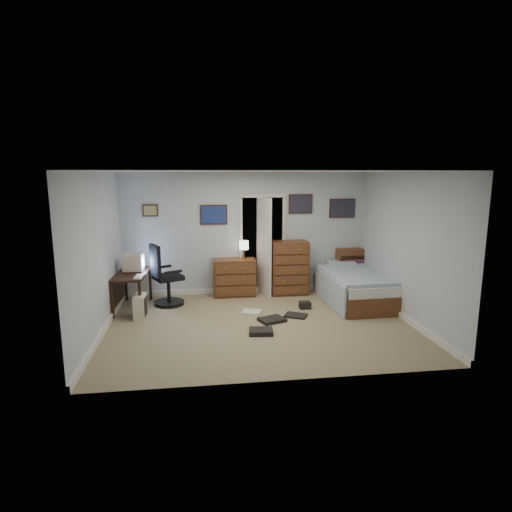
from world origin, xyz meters
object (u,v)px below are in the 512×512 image
at_px(office_chair, 165,282).
at_px(bed, 353,286).
at_px(low_dresser, 234,277).
at_px(tall_dresser, 289,268).
at_px(computer_desk, 127,281).

distance_m(office_chair, bed, 3.61).
relative_size(low_dresser, tall_dresser, 0.77).
height_order(computer_desk, low_dresser, low_dresser).
bearing_deg(tall_dresser, bed, -33.47).
relative_size(computer_desk, bed, 0.59).
bearing_deg(bed, computer_desk, 176.31).
relative_size(computer_desk, low_dresser, 1.41).
distance_m(computer_desk, office_chair, 0.68).
relative_size(tall_dresser, bed, 0.54).
height_order(office_chair, low_dresser, office_chair).
bearing_deg(tall_dresser, low_dresser, 179.34).
bearing_deg(low_dresser, tall_dresser, -0.68).
height_order(computer_desk, office_chair, office_chair).
bearing_deg(low_dresser, computer_desk, -162.39).
xyz_separation_m(computer_desk, low_dresser, (2.02, 0.62, -0.14)).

